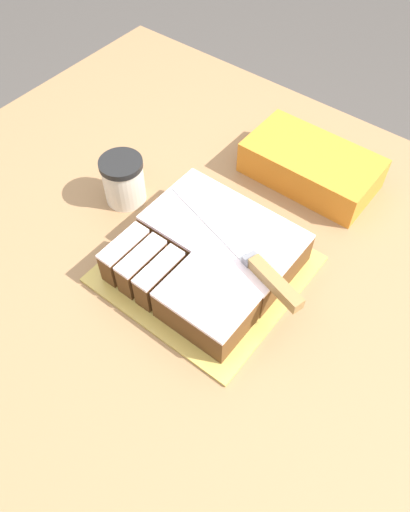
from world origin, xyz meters
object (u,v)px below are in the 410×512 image
cake_board (205,268)px  storage_box (311,166)px  cake (209,256)px  coffee_cup (124,180)px  knife (259,268)px

cake_board → storage_box: (0.03, 0.33, 0.03)m
storage_box → cake: bearing=-93.8°
storage_box → coffee_cup: bearing=-133.3°
cake_board → knife: size_ratio=0.99×
cake_board → cake: 0.04m
cake_board → knife: bearing=5.5°
knife → coffee_cup: 0.35m
cake → storage_box: bearing=86.2°
cake → storage_box: size_ratio=1.02×
cake_board → cake: bearing=44.5°
cake_board → knife: (0.11, 0.01, 0.08)m
knife → storage_box: (-0.08, 0.32, -0.05)m
coffee_cup → storage_box: size_ratio=0.37×
cake_board → storage_box: storage_box is taller
cake → knife: knife is taller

